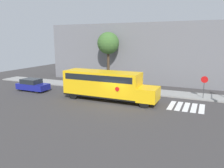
{
  "coord_description": "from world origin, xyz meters",
  "views": [
    {
      "loc": [
        8.36,
        -19.51,
        6.42
      ],
      "look_at": [
        -1.05,
        1.63,
        1.71
      ],
      "focal_mm": 35.0,
      "sensor_mm": 36.0,
      "label": 1
    }
  ],
  "objects_px": {
    "parked_car": "(33,85)",
    "school_bus": "(106,84)",
    "tree_near_sidewalk": "(108,44)",
    "stop_sign": "(204,84)"
  },
  "relations": [
    {
      "from": "stop_sign",
      "to": "parked_car",
      "type": "bearing_deg",
      "value": -167.37
    },
    {
      "from": "tree_near_sidewalk",
      "to": "school_bus",
      "type": "bearing_deg",
      "value": -66.86
    },
    {
      "from": "school_bus",
      "to": "parked_car",
      "type": "distance_m",
      "value": 10.41
    },
    {
      "from": "stop_sign",
      "to": "tree_near_sidewalk",
      "type": "relative_size",
      "value": 0.34
    },
    {
      "from": "parked_car",
      "to": "stop_sign",
      "type": "xyz_separation_m",
      "value": [
        20.01,
        4.48,
        0.95
      ]
    },
    {
      "from": "school_bus",
      "to": "tree_near_sidewalk",
      "type": "xyz_separation_m",
      "value": [
        -3.59,
        8.41,
        4.08
      ]
    },
    {
      "from": "parked_car",
      "to": "school_bus",
      "type": "bearing_deg",
      "value": -0.36
    },
    {
      "from": "school_bus",
      "to": "stop_sign",
      "type": "distance_m",
      "value": 10.66
    },
    {
      "from": "parked_car",
      "to": "stop_sign",
      "type": "bearing_deg",
      "value": 12.63
    },
    {
      "from": "tree_near_sidewalk",
      "to": "stop_sign",
      "type": "bearing_deg",
      "value": -16.25
    }
  ]
}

